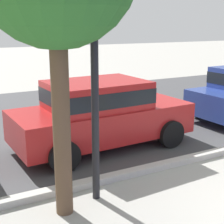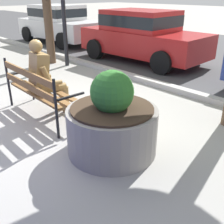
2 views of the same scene
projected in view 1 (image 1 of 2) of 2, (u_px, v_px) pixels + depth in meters
The scene contains 4 objects.
street_surface at pixel (105, 111), 11.15m from camera, with size 60.00×9.00×0.01m, color #424244.
curb_stone at pixel (203, 156), 7.22m from camera, with size 60.00×0.20×0.12m, color #B2AFA8.
parked_car_red at pixel (100, 112), 7.71m from camera, with size 4.17×2.06×1.56m.
lamp_post at pixel (94, 41), 4.95m from camera, with size 0.32×0.32×3.90m.
Camera 1 is at (-4.94, -2.10, 2.79)m, focal length 54.20 mm.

